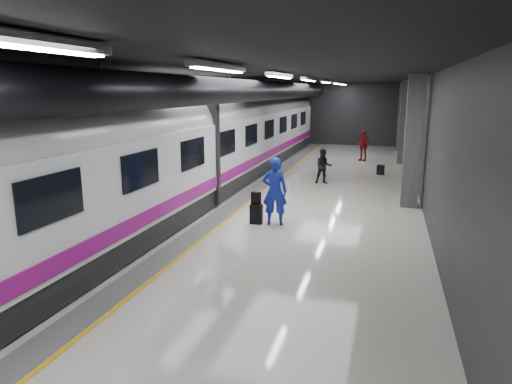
% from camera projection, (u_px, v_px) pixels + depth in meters
% --- Properties ---
extents(ground, '(40.00, 40.00, 0.00)m').
position_uv_depth(ground, '(268.00, 211.00, 15.34)').
color(ground, silver).
rests_on(ground, ground).
extents(platform_hall, '(10.02, 40.02, 4.51)m').
position_uv_depth(platform_hall, '(268.00, 103.00, 15.54)').
color(platform_hall, black).
rests_on(platform_hall, ground).
extents(train, '(3.05, 38.00, 4.05)m').
position_uv_depth(train, '(178.00, 146.00, 15.77)').
color(train, black).
rests_on(train, ground).
extents(traveler_main, '(0.81, 0.59, 2.05)m').
position_uv_depth(traveler_main, '(275.00, 191.00, 13.58)').
color(traveler_main, '#1C30D2').
rests_on(traveler_main, ground).
extents(suitcase_main, '(0.37, 0.24, 0.60)m').
position_uv_depth(suitcase_main, '(256.00, 214.00, 13.83)').
color(suitcase_main, black).
rests_on(suitcase_main, ground).
extents(shoulder_bag, '(0.30, 0.20, 0.38)m').
position_uv_depth(shoulder_bag, '(256.00, 198.00, 13.76)').
color(shoulder_bag, black).
rests_on(shoulder_bag, suitcase_main).
extents(traveler_far_a, '(0.85, 0.74, 1.51)m').
position_uv_depth(traveler_far_a, '(324.00, 166.00, 19.68)').
color(traveler_far_a, black).
rests_on(traveler_far_a, ground).
extents(traveler_far_b, '(1.13, 0.80, 1.78)m').
position_uv_depth(traveler_far_b, '(363.00, 145.00, 26.12)').
color(traveler_far_b, maroon).
rests_on(traveler_far_b, ground).
extents(suitcase_far, '(0.37, 0.30, 0.47)m').
position_uv_depth(suitcase_far, '(381.00, 170.00, 21.90)').
color(suitcase_far, black).
rests_on(suitcase_far, ground).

